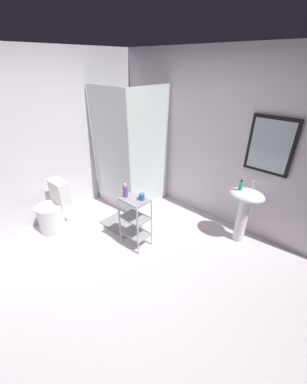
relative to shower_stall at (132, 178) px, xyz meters
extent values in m
cube|color=silver|center=(1.21, -1.23, -0.47)|extent=(4.20, 4.20, 0.02)
cube|color=silver|center=(1.21, 0.62, 0.79)|extent=(4.20, 0.10, 2.50)
cube|color=black|center=(2.00, 0.55, 0.91)|extent=(0.56, 0.03, 0.72)
cube|color=silver|center=(2.00, 0.54, 0.91)|extent=(0.48, 0.01, 0.64)
cube|color=silver|center=(-0.64, -1.23, 0.79)|extent=(0.10, 4.20, 2.50)
cube|color=white|center=(-0.10, 0.10, -0.41)|extent=(0.90, 0.90, 0.10)
cube|color=silver|center=(-0.10, -0.35, 0.59)|extent=(0.90, 0.02, 1.90)
cube|color=silver|center=(0.35, 0.10, 0.59)|extent=(0.02, 0.90, 1.90)
cylinder|color=silver|center=(0.35, -0.35, 0.59)|extent=(0.04, 0.04, 1.90)
cylinder|color=silver|center=(-0.10, 0.10, -0.36)|extent=(0.08, 0.08, 0.00)
cylinder|color=white|center=(1.94, 0.29, -0.12)|extent=(0.15, 0.15, 0.68)
ellipsoid|color=white|center=(1.94, 0.29, 0.28)|extent=(0.46, 0.37, 0.13)
cylinder|color=silver|center=(1.94, 0.41, 0.40)|extent=(0.03, 0.03, 0.10)
cylinder|color=white|center=(-0.27, -1.43, -0.26)|extent=(0.37, 0.37, 0.40)
torus|color=white|center=(-0.27, -1.43, -0.05)|extent=(0.37, 0.37, 0.04)
cube|color=white|center=(-0.27, -1.22, 0.12)|extent=(0.35, 0.17, 0.36)
cylinder|color=silver|center=(0.72, -0.91, -0.09)|extent=(0.02, 0.02, 0.74)
cylinder|color=silver|center=(1.08, -0.91, -0.09)|extent=(0.02, 0.02, 0.74)
cylinder|color=silver|center=(0.72, -0.65, -0.09)|extent=(0.02, 0.02, 0.74)
cylinder|color=silver|center=(1.08, -0.65, -0.09)|extent=(0.02, 0.02, 0.74)
cube|color=#99999E|center=(0.90, -0.78, -0.28)|extent=(0.36, 0.26, 0.02)
cube|color=#99999E|center=(0.90, -0.78, -0.01)|extent=(0.36, 0.26, 0.02)
cube|color=#99999E|center=(0.90, -0.78, 0.27)|extent=(0.36, 0.26, 0.02)
cylinder|color=#2DBC99|center=(1.84, 0.26, 0.40)|extent=(0.05, 0.05, 0.12)
cylinder|color=black|center=(1.84, 0.26, 0.47)|extent=(0.03, 0.03, 0.02)
cylinder|color=#8251AA|center=(0.78, -0.82, 0.35)|extent=(0.06, 0.06, 0.15)
cylinder|color=silver|center=(0.78, -0.82, 0.45)|extent=(0.03, 0.03, 0.03)
cylinder|color=#3870B2|center=(0.99, -0.73, 0.32)|extent=(0.07, 0.07, 0.09)
cube|color=gray|center=(0.41, -0.65, -0.45)|extent=(0.60, 0.40, 0.02)
camera|label=1|loc=(2.86, -2.54, 1.84)|focal=22.11mm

